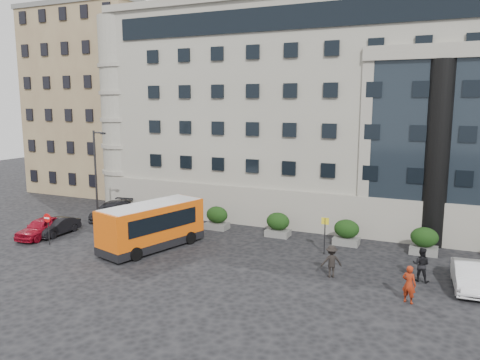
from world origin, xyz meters
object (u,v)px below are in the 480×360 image
at_px(parked_car_d, 174,195).
at_px(pedestrian_b, 421,265).
at_px(bus_stop_sign, 325,229).
at_px(no_entry_sign, 48,223).
at_px(hedge_b, 278,224).
at_px(street_lamp, 97,178).
at_px(white_taxi, 469,276).
at_px(parked_car_c, 111,210).
at_px(hedge_d, 424,241).
at_px(red_truck, 135,185).
at_px(hedge_a, 217,218).
at_px(pedestrian_a, 409,284).
at_px(pedestrian_c, 331,261).
at_px(minibus, 152,224).
at_px(parked_car_b, 57,227).
at_px(hedge_c, 346,232).
at_px(parked_car_a, 42,227).

xyz_separation_m(parked_car_d, pedestrian_b, (24.19, -12.44, 0.21)).
relative_size(bus_stop_sign, pedestrian_b, 1.27).
bearing_deg(no_entry_sign, hedge_b, 31.90).
relative_size(bus_stop_sign, no_entry_sign, 1.09).
distance_m(street_lamp, white_taxi, 26.36).
bearing_deg(white_taxi, parked_car_c, 165.90).
height_order(hedge_d, parked_car_d, hedge_d).
height_order(red_truck, pedestrian_b, red_truck).
bearing_deg(white_taxi, hedge_a, 158.80).
height_order(red_truck, pedestrian_a, red_truck).
bearing_deg(hedge_b, pedestrian_b, -26.77).
relative_size(parked_car_c, pedestrian_c, 2.58).
xyz_separation_m(bus_stop_sign, parked_car_c, (-19.64, 2.12, -1.02)).
height_order(hedge_d, minibus, minibus).
distance_m(hedge_d, red_truck, 29.96).
distance_m(minibus, red_truck, 17.95).
height_order(parked_car_b, pedestrian_a, pedestrian_a).
xyz_separation_m(hedge_c, parked_car_a, (-21.49, -7.51, -0.19)).
xyz_separation_m(hedge_b, pedestrian_a, (10.11, -8.66, 0.06)).
relative_size(hedge_a, parked_car_b, 0.48).
bearing_deg(red_truck, pedestrian_c, -24.16).
bearing_deg(no_entry_sign, white_taxi, 7.20).
relative_size(hedge_c, red_truck, 0.33).
relative_size(hedge_d, white_taxi, 0.42).
distance_m(parked_car_b, white_taxi, 28.69).
xyz_separation_m(hedge_b, no_entry_sign, (-14.20, -8.84, 0.72)).
bearing_deg(white_taxi, hedge_d, 110.71).
bearing_deg(hedge_a, hedge_c, 0.00).
bearing_deg(parked_car_b, pedestrian_a, -6.67).
xyz_separation_m(hedge_a, parked_car_b, (-10.51, -6.52, -0.30)).
bearing_deg(hedge_d, pedestrian_b, -88.95).
height_order(parked_car_b, white_taxi, white_taxi).
relative_size(red_truck, parked_car_a, 1.29).
relative_size(hedge_b, pedestrian_b, 0.93).
bearing_deg(pedestrian_c, hedge_d, -152.60).
relative_size(hedge_a, pedestrian_a, 0.93).
bearing_deg(bus_stop_sign, parked_car_a, -167.12).
distance_m(parked_car_a, white_taxi, 29.32).
bearing_deg(pedestrian_c, parked_car_c, -43.68).
bearing_deg(bus_stop_sign, parked_car_b, -169.47).
relative_size(street_lamp, parked_car_c, 1.62).
bearing_deg(parked_car_a, hedge_d, 10.10).
distance_m(minibus, parked_car_a, 9.39).
bearing_deg(hedge_c, pedestrian_a, -60.44).
height_order(hedge_b, pedestrian_b, pedestrian_b).
xyz_separation_m(hedge_d, pedestrian_c, (-4.71, -6.73, 0.03)).
distance_m(hedge_d, white_taxi, 5.98).
distance_m(hedge_a, parked_car_a, 13.39).
bearing_deg(parked_car_d, red_truck, 177.71).
distance_m(street_lamp, pedestrian_c, 19.23).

